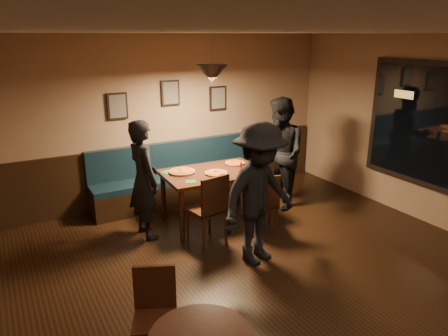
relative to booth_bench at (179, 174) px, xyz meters
name	(u,v)px	position (x,y,z in m)	size (l,w,h in m)	color
floor	(295,296)	(0.00, -3.20, -0.50)	(7.00, 7.00, 0.00)	black
ceiling	(311,32)	(0.00, -3.20, 2.30)	(7.00, 7.00, 0.00)	silver
wall_back	(171,119)	(0.00, 0.30, 0.90)	(6.00, 6.00, 0.00)	#8C704F
wainscot	(173,170)	(0.00, 0.27, 0.00)	(5.88, 0.06, 1.00)	black
booth_bench	(179,174)	(0.00, 0.00, 0.00)	(3.00, 0.60, 1.00)	#0F232D
window_frame	(443,128)	(2.96, -2.70, 1.00)	(0.06, 2.56, 1.86)	black
window_glass	(442,128)	(2.93, -2.70, 1.00)	(2.40, 2.40, 0.00)	black
picture_left	(117,106)	(-0.90, 0.27, 1.20)	(0.32, 0.04, 0.42)	black
picture_center	(170,93)	(0.00, 0.27, 1.35)	(0.32, 0.04, 0.42)	black
picture_right	(218,98)	(0.90, 0.27, 1.20)	(0.32, 0.04, 0.42)	black
pendant_lamp	(212,74)	(0.15, -0.96, 1.75)	(0.44, 0.44, 0.25)	black
dining_table	(213,196)	(0.15, -0.96, -0.10)	(1.49, 0.96, 0.80)	black
chair_near_left	(207,208)	(-0.26, -1.55, 0.00)	(0.45, 0.45, 1.01)	black
chair_near_right	(262,202)	(0.58, -1.66, -0.04)	(0.41, 0.41, 0.92)	#33190E
diner_left	(144,180)	(-0.94, -0.96, 0.35)	(0.62, 0.41, 1.70)	black
diner_right	(280,154)	(1.37, -1.00, 0.42)	(0.89, 0.69, 1.83)	black
diner_front	(259,195)	(0.08, -2.33, 0.40)	(1.16, 0.67, 1.80)	black
pizza_a	(182,171)	(-0.29, -0.79, 0.32)	(0.39, 0.39, 0.04)	gold
pizza_b	(216,173)	(0.13, -1.09, 0.32)	(0.33, 0.33, 0.04)	gold
pizza_c	(235,163)	(0.64, -0.79, 0.32)	(0.31, 0.31, 0.04)	orange
soda_glass	(260,166)	(0.79, -1.27, 0.37)	(0.06, 0.06, 0.14)	black
tabasco_bottle	(241,164)	(0.62, -1.01, 0.36)	(0.03, 0.03, 0.11)	#990509
napkin_a	(167,172)	(-0.47, -0.67, 0.30)	(0.17, 0.17, 0.01)	#1C6930
napkin_b	(191,182)	(-0.35, -1.23, 0.30)	(0.14, 0.14, 0.01)	#1D6C2D
cutlery_set	(223,179)	(0.10, -1.36, 0.30)	(0.02, 0.18, 0.00)	silver
cafe_chair_far	(155,319)	(-1.68, -3.35, -0.08)	(0.38, 0.38, 0.85)	black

